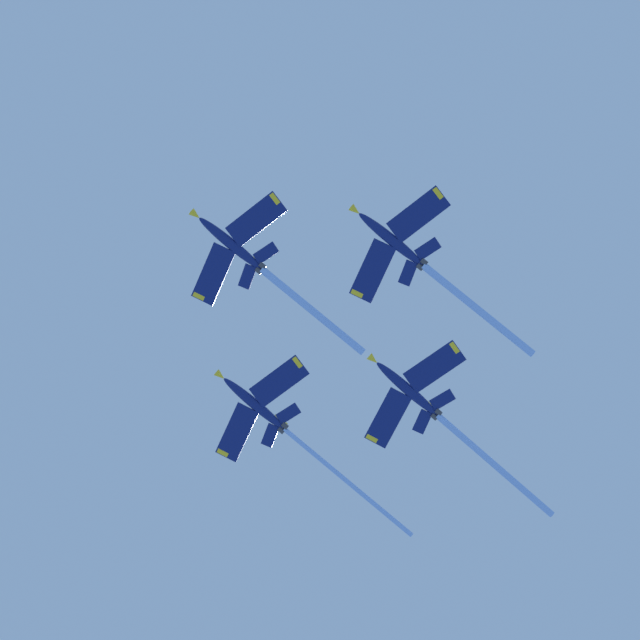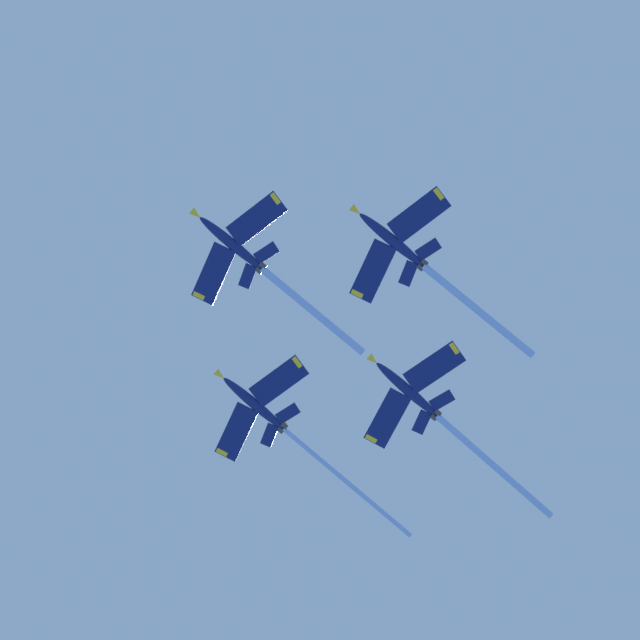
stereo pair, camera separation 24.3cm
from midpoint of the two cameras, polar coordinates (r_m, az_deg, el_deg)
jet_lead at (r=159.56m, az=-3.33°, el=2.89°), size 32.65×20.20×7.33m
jet_left_wing at (r=156.75m, az=5.35°, el=2.97°), size 33.54×20.19×7.75m
jet_right_wing at (r=164.65m, az=-2.49°, el=-5.35°), size 38.19×20.19×8.67m
jet_slot at (r=162.13m, az=6.06°, el=-4.97°), size 35.82×20.20×7.94m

